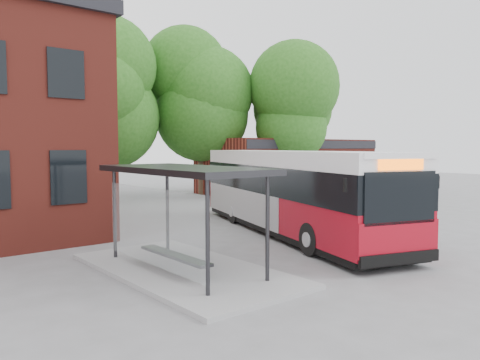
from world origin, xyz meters
TOP-DOWN VIEW (x-y plane):
  - ground at (0.00, 0.00)m, footprint 100.00×100.00m
  - shop_row at (15.00, 14.00)m, footprint 14.00×6.20m
  - bus_shelter at (-4.50, -1.00)m, footprint 3.60×7.00m
  - bike_rail at (9.28, 10.00)m, footprint 5.20×0.10m
  - tree_1 at (1.00, 17.00)m, footprint 7.92×7.92m
  - tree_2 at (8.00, 16.00)m, footprint 7.92×7.92m
  - tree_3 at (13.00, 12.00)m, footprint 7.04×7.04m
  - city_bus at (1.87, 1.16)m, footprint 6.66×12.99m
  - bicycle_0 at (6.95, 9.74)m, footprint 1.87×1.04m
  - bicycle_1 at (7.64, 10.94)m, footprint 1.66×0.94m
  - bicycle_2 at (7.84, 10.53)m, footprint 1.55×0.59m
  - bicycle_3 at (9.45, 9.49)m, footprint 1.91×0.73m
  - bicycle_4 at (10.27, 10.81)m, footprint 2.01×1.38m
  - bicycle_5 at (10.17, 9.36)m, footprint 1.70×0.88m
  - bicycle_6 at (10.14, 10.24)m, footprint 1.86×1.05m
  - bicycle_7 at (11.15, 10.27)m, footprint 1.74×0.91m

SIDE VIEW (x-z plane):
  - ground at x=0.00m, z-range 0.00..0.00m
  - bike_rail at x=9.28m, z-range 0.00..0.38m
  - bicycle_2 at x=7.84m, z-range 0.00..0.81m
  - bicycle_6 at x=10.14m, z-range 0.00..0.93m
  - bicycle_0 at x=6.95m, z-range 0.00..0.93m
  - bicycle_1 at x=7.64m, z-range 0.00..0.96m
  - bicycle_5 at x=10.17m, z-range 0.00..0.98m
  - bicycle_4 at x=10.27m, z-range 0.00..1.00m
  - bicycle_7 at x=11.15m, z-range 0.00..1.01m
  - bicycle_3 at x=9.45m, z-range 0.00..1.12m
  - bus_shelter at x=-4.50m, z-range 0.00..2.90m
  - city_bus at x=1.87m, z-range 0.00..3.25m
  - shop_row at x=15.00m, z-range 0.00..4.00m
  - tree_3 at x=13.00m, z-range 0.00..9.28m
  - tree_1 at x=1.00m, z-range 0.00..10.40m
  - tree_2 at x=8.00m, z-range 0.00..11.00m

